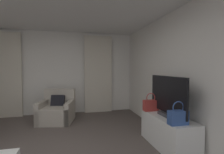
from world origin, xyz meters
TOP-DOWN VIEW (x-y plane):
  - wall_window at (0.00, 3.03)m, footprint 5.12×0.06m
  - wall_right at (2.53, 0.00)m, footprint 0.06×6.12m
  - curtain_left_panel at (-1.38, 2.90)m, footprint 0.90×0.06m
  - curtain_right_panel at (1.38, 2.90)m, footprint 0.90×0.06m
  - armchair at (0.11, 2.12)m, footprint 1.02×1.03m
  - tv_console at (2.21, 0.06)m, footprint 0.49×1.25m
  - tv_flatscreen at (2.21, 0.08)m, footprint 0.20×1.13m
  - handbag_primary at (2.09, 0.51)m, footprint 0.30×0.14m
  - handbag_secondary at (2.10, -0.40)m, footprint 0.30×0.14m

SIDE VIEW (x-z plane):
  - armchair at x=0.11m, z-range -0.14..0.71m
  - tv_console at x=2.21m, z-range 0.00..0.57m
  - handbag_primary at x=2.09m, z-range 0.51..0.88m
  - handbag_secondary at x=2.10m, z-range 0.51..0.88m
  - tv_flatscreen at x=2.21m, z-range 0.56..1.29m
  - curtain_left_panel at x=-1.38m, z-range 0.00..2.50m
  - curtain_right_panel at x=1.38m, z-range 0.00..2.50m
  - wall_window at x=0.00m, z-range 0.00..2.60m
  - wall_right at x=2.53m, z-range 0.00..2.60m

